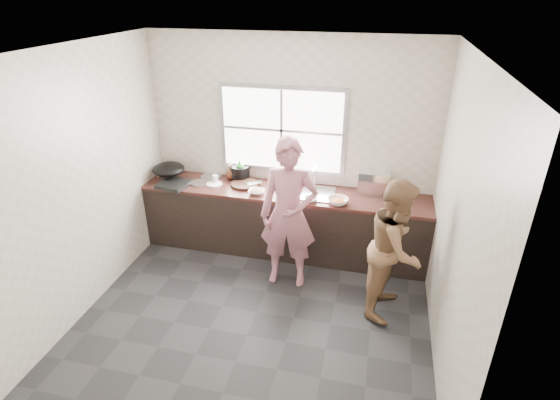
% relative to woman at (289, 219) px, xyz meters
% --- Properties ---
extents(floor, '(3.60, 3.20, 0.01)m').
position_rel_woman_xyz_m(floor, '(-0.20, -0.65, -0.83)').
color(floor, '#252527').
rests_on(floor, ground).
extents(ceiling, '(3.60, 3.20, 0.01)m').
position_rel_woman_xyz_m(ceiling, '(-0.20, -0.65, 1.88)').
color(ceiling, silver).
rests_on(ceiling, wall_back).
extents(wall_back, '(3.60, 0.01, 2.70)m').
position_rel_woman_xyz_m(wall_back, '(-0.20, 0.95, 0.53)').
color(wall_back, beige).
rests_on(wall_back, ground).
extents(wall_left, '(0.01, 3.20, 2.70)m').
position_rel_woman_xyz_m(wall_left, '(-2.00, -0.65, 0.53)').
color(wall_left, silver).
rests_on(wall_left, ground).
extents(wall_right, '(0.01, 3.20, 2.70)m').
position_rel_woman_xyz_m(wall_right, '(1.61, -0.65, 0.53)').
color(wall_right, beige).
rests_on(wall_right, ground).
extents(wall_front, '(3.60, 0.01, 2.70)m').
position_rel_woman_xyz_m(wall_front, '(-0.20, -2.26, 0.53)').
color(wall_front, beige).
rests_on(wall_front, ground).
extents(cabinet, '(3.60, 0.62, 0.82)m').
position_rel_woman_xyz_m(cabinet, '(-0.20, 0.64, -0.41)').
color(cabinet, black).
rests_on(cabinet, floor).
extents(countertop, '(3.60, 0.64, 0.04)m').
position_rel_woman_xyz_m(countertop, '(-0.20, 0.64, 0.02)').
color(countertop, '#391C17').
rests_on(countertop, cabinet).
extents(sink, '(0.55, 0.45, 0.02)m').
position_rel_woman_xyz_m(sink, '(0.15, 0.64, 0.04)').
color(sink, silver).
rests_on(sink, countertop).
extents(faucet, '(0.02, 0.02, 0.30)m').
position_rel_woman_xyz_m(faucet, '(0.15, 0.84, 0.19)').
color(faucet, silver).
rests_on(faucet, countertop).
extents(window_frame, '(1.60, 0.05, 1.10)m').
position_rel_woman_xyz_m(window_frame, '(-0.30, 0.94, 0.73)').
color(window_frame, '#9EA0A5').
rests_on(window_frame, wall_back).
extents(window_glazing, '(1.50, 0.01, 1.00)m').
position_rel_woman_xyz_m(window_glazing, '(-0.30, 0.91, 0.73)').
color(window_glazing, white).
rests_on(window_glazing, window_frame).
extents(woman, '(0.63, 0.44, 1.64)m').
position_rel_woman_xyz_m(woman, '(0.00, 0.00, 0.00)').
color(woman, '#BD7182').
rests_on(woman, floor).
extents(person_side, '(0.73, 0.85, 1.51)m').
position_rel_woman_xyz_m(person_side, '(1.17, -0.23, -0.07)').
color(person_side, brown).
rests_on(person_side, floor).
extents(cutting_board, '(0.45, 0.45, 0.04)m').
position_rel_woman_xyz_m(cutting_board, '(-0.72, 0.67, 0.06)').
color(cutting_board, black).
rests_on(cutting_board, countertop).
extents(cleaver, '(0.22, 0.20, 0.01)m').
position_rel_woman_xyz_m(cleaver, '(-0.60, 0.69, 0.08)').
color(cleaver, silver).
rests_on(cleaver, cutting_board).
extents(bowl_mince, '(0.20, 0.20, 0.05)m').
position_rel_woman_xyz_m(bowl_mince, '(-0.51, 0.48, 0.06)').
color(bowl_mince, silver).
rests_on(bowl_mince, countertop).
extents(bowl_crabs, '(0.21, 0.21, 0.06)m').
position_rel_woman_xyz_m(bowl_crabs, '(0.50, 0.43, 0.07)').
color(bowl_crabs, white).
rests_on(bowl_crabs, countertop).
extents(bowl_held, '(0.25, 0.25, 0.06)m').
position_rel_woman_xyz_m(bowl_held, '(0.18, 0.43, 0.07)').
color(bowl_held, silver).
rests_on(bowl_held, countertop).
extents(black_pot, '(0.32, 0.32, 0.18)m').
position_rel_woman_xyz_m(black_pot, '(-0.85, 0.87, 0.13)').
color(black_pot, black).
rests_on(black_pot, countertop).
extents(plate_food, '(0.26, 0.26, 0.02)m').
position_rel_woman_xyz_m(plate_food, '(-1.12, 0.61, 0.05)').
color(plate_food, white).
rests_on(plate_food, countertop).
extents(bottle_green, '(0.11, 0.11, 0.29)m').
position_rel_woman_xyz_m(bottle_green, '(-0.84, 0.83, 0.18)').
color(bottle_green, '#287B2B').
rests_on(bottle_green, countertop).
extents(bottle_brown_tall, '(0.12, 0.12, 0.21)m').
position_rel_woman_xyz_m(bottle_brown_tall, '(-0.88, 0.87, 0.14)').
color(bottle_brown_tall, '#422410').
rests_on(bottle_brown_tall, countertop).
extents(bottle_brown_short, '(0.17, 0.17, 0.19)m').
position_rel_woman_xyz_m(bottle_brown_short, '(-0.96, 0.83, 0.13)').
color(bottle_brown_short, '#411C10').
rests_on(bottle_brown_short, countertop).
extents(glass_jar, '(0.09, 0.09, 0.10)m').
position_rel_woman_xyz_m(glass_jar, '(-1.12, 0.67, 0.09)').
color(glass_jar, silver).
rests_on(glass_jar, countertop).
extents(burner, '(0.40, 0.40, 0.05)m').
position_rel_woman_xyz_m(burner, '(-1.60, 0.44, 0.06)').
color(burner, black).
rests_on(burner, countertop).
extents(wok, '(0.48, 0.48, 0.16)m').
position_rel_woman_xyz_m(wok, '(-1.76, 0.65, 0.18)').
color(wok, black).
rests_on(wok, burner).
extents(dish_rack, '(0.37, 0.26, 0.28)m').
position_rel_woman_xyz_m(dish_rack, '(0.88, 0.87, 0.18)').
color(dish_rack, white).
rests_on(dish_rack, countertop).
extents(pot_lid_left, '(0.29, 0.29, 0.01)m').
position_rel_woman_xyz_m(pot_lid_left, '(-1.31, 0.60, 0.04)').
color(pot_lid_left, '#BABAC1').
rests_on(pot_lid_left, countertop).
extents(pot_lid_right, '(0.33, 0.33, 0.01)m').
position_rel_woman_xyz_m(pot_lid_right, '(-1.25, 0.84, 0.04)').
color(pot_lid_right, '#ABACB2').
rests_on(pot_lid_right, countertop).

